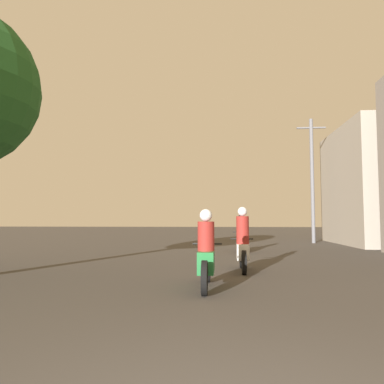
% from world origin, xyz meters
% --- Properties ---
extents(motorcycle_green, '(0.60, 2.01, 1.52)m').
position_xyz_m(motorcycle_green, '(-0.47, 5.34, 0.61)').
color(motorcycle_green, black).
rests_on(motorcycle_green, ground_plane).
extents(motorcycle_white, '(0.60, 1.86, 1.63)m').
position_xyz_m(motorcycle_white, '(0.35, 7.79, 0.66)').
color(motorcycle_white, black).
rests_on(motorcycle_white, ground_plane).
extents(motorcycle_orange, '(0.60, 1.91, 1.49)m').
position_xyz_m(motorcycle_orange, '(0.55, 13.23, 0.60)').
color(motorcycle_orange, black).
rests_on(motorcycle_orange, ground_plane).
extents(utility_pole_far, '(1.60, 0.20, 6.94)m').
position_xyz_m(utility_pole_far, '(4.81, 19.26, 3.63)').
color(utility_pole_far, slate).
rests_on(utility_pole_far, ground_plane).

